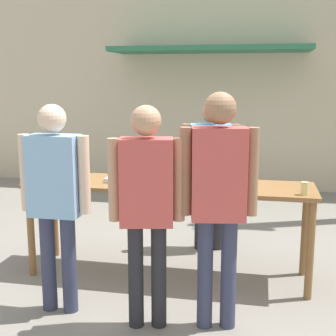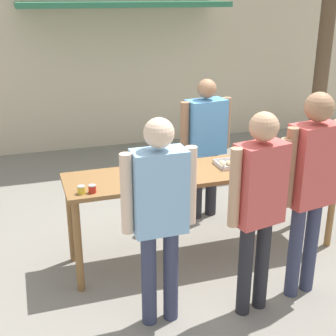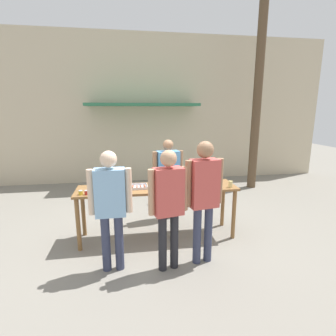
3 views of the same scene
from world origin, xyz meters
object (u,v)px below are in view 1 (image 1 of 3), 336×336
at_px(person_customer_with_cup, 218,190).
at_px(person_customer_waiting_in_line, 147,198).
at_px(food_tray_buns, 204,182).
at_px(beer_cup, 305,188).
at_px(condiment_jar_ketchup, 45,180).
at_px(food_tray_sausages, 129,180).
at_px(person_customer_holding_hotdog, 55,191).
at_px(person_server_behind_table, 210,164).
at_px(condiment_jar_mustard, 37,179).

relative_size(person_customer_with_cup, person_customer_waiting_in_line, 1.05).
height_order(food_tray_buns, beer_cup, beer_cup).
bearing_deg(condiment_jar_ketchup, food_tray_sausages, 17.96).
xyz_separation_m(person_customer_holding_hotdog, person_customer_with_cup, (1.32, -0.01, 0.07)).
bearing_deg(beer_cup, person_server_behind_table, 132.03).
height_order(food_tray_sausages, person_customer_holding_hotdog, person_customer_holding_hotdog).
xyz_separation_m(food_tray_buns, condiment_jar_mustard, (-1.60, -0.24, 0.01)).
distance_m(person_server_behind_table, person_customer_waiting_in_line, 1.84).
xyz_separation_m(food_tray_sausages, person_customer_holding_hotdog, (-0.36, -0.91, 0.09)).
xyz_separation_m(beer_cup, person_customer_waiting_in_line, (-1.22, -0.78, 0.05)).
bearing_deg(person_server_behind_table, food_tray_sausages, -140.13).
bearing_deg(beer_cup, person_customer_with_cup, -135.24).
xyz_separation_m(food_tray_buns, condiment_jar_ketchup, (-1.51, -0.25, 0.01)).
xyz_separation_m(condiment_jar_ketchup, person_server_behind_table, (1.48, 1.05, 0.01)).
xyz_separation_m(food_tray_sausages, beer_cup, (1.65, -0.24, 0.04)).
distance_m(person_customer_holding_hotdog, person_customer_waiting_in_line, 0.80).
bearing_deg(person_customer_with_cup, food_tray_sausages, -53.32).
relative_size(food_tray_sausages, person_customer_holding_hotdog, 0.25).
bearing_deg(person_customer_with_cup, person_customer_waiting_in_line, 0.41).
bearing_deg(food_tray_buns, person_customer_waiting_in_line, -107.16).
height_order(person_customer_with_cup, person_customer_waiting_in_line, person_customer_with_cup).
xyz_separation_m(food_tray_buns, person_server_behind_table, (-0.03, 0.80, 0.03)).
bearing_deg(beer_cup, person_customer_waiting_in_line, -147.56).
bearing_deg(person_customer_waiting_in_line, food_tray_buns, -118.79).
bearing_deg(person_customer_holding_hotdog, person_customer_with_cup, 179.05).
bearing_deg(person_server_behind_table, beer_cup, -56.30).
bearing_deg(person_customer_waiting_in_line, person_server_behind_table, -110.61).
relative_size(beer_cup, person_customer_with_cup, 0.06).
bearing_deg(person_customer_holding_hotdog, condiment_jar_mustard, -53.58).
distance_m(food_tray_buns, person_customer_waiting_in_line, 1.06).
xyz_separation_m(food_tray_buns, person_customer_holding_hotdog, (-1.10, -0.91, 0.08)).
height_order(food_tray_buns, person_customer_holding_hotdog, person_customer_holding_hotdog).
distance_m(condiment_jar_mustard, person_customer_waiting_in_line, 1.51).
distance_m(food_tray_buns, beer_cup, 0.94).
bearing_deg(food_tray_sausages, person_customer_with_cup, -43.69).
relative_size(person_server_behind_table, person_customer_waiting_in_line, 0.96).
distance_m(condiment_jar_mustard, person_customer_with_cup, 1.95).
distance_m(condiment_jar_ketchup, person_customer_with_cup, 1.86).
bearing_deg(condiment_jar_ketchup, beer_cup, 0.29).
distance_m(person_server_behind_table, person_customer_holding_hotdog, 2.02).
height_order(person_server_behind_table, person_customer_holding_hotdog, person_customer_holding_hotdog).
xyz_separation_m(condiment_jar_ketchup, person_customer_waiting_in_line, (1.20, -0.76, 0.08)).
bearing_deg(condiment_jar_mustard, person_customer_holding_hotdog, -53.06).
height_order(food_tray_sausages, condiment_jar_mustard, condiment_jar_mustard).
bearing_deg(person_customer_holding_hotdog, condiment_jar_ketchup, -58.70).
bearing_deg(person_customer_with_cup, person_server_behind_table, -91.45).
distance_m(food_tray_sausages, beer_cup, 1.67).
xyz_separation_m(person_customer_holding_hotdog, person_customer_waiting_in_line, (0.79, -0.10, 0.01)).
distance_m(person_customer_holding_hotdog, person_customer_with_cup, 1.32).
height_order(food_tray_buns, condiment_jar_ketchup, condiment_jar_ketchup).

